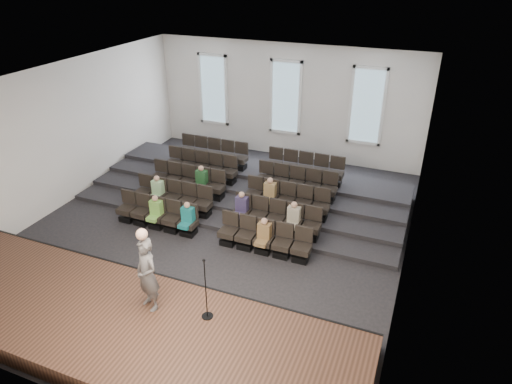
{
  "coord_description": "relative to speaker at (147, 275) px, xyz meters",
  "views": [
    {
      "loc": [
        6.1,
        -11.54,
        8.17
      ],
      "look_at": [
        1.23,
        0.5,
        1.42
      ],
      "focal_mm": 32.0,
      "sensor_mm": 36.0,
      "label": 1
    }
  ],
  "objects": [
    {
      "name": "wall_left",
      "position": [
        -6.48,
        4.48,
        1.04
      ],
      "size": [
        0.04,
        14.0,
        5.0
      ],
      "primitive_type": "cube",
      "color": "white",
      "rests_on": "ground"
    },
    {
      "name": "risers",
      "position": [
        -0.46,
        7.65,
        -1.27
      ],
      "size": [
        11.8,
        4.8,
        0.6
      ],
      "color": "black",
      "rests_on": "ground"
    },
    {
      "name": "wall_front",
      "position": [
        -0.46,
        -2.54,
        1.04
      ],
      "size": [
        12.0,
        0.04,
        5.0
      ],
      "primitive_type": "cube",
      "color": "white",
      "rests_on": "ground"
    },
    {
      "name": "wall_back",
      "position": [
        -0.46,
        11.5,
        1.04
      ],
      "size": [
        12.0,
        0.04,
        5.0
      ],
      "primitive_type": "cube",
      "color": "white",
      "rests_on": "ground"
    },
    {
      "name": "mic_stand",
      "position": [
        1.44,
        0.2,
        -0.46
      ],
      "size": [
        0.28,
        0.28,
        1.68
      ],
      "color": "black",
      "rests_on": "stage"
    },
    {
      "name": "speaker",
      "position": [
        0.0,
        0.0,
        0.0
      ],
      "size": [
        0.83,
        0.7,
        1.93
      ],
      "primitive_type": "imported",
      "rotation": [
        0.0,
        0.0,
        -0.4
      ],
      "color": "#555250",
      "rests_on": "stage"
    },
    {
      "name": "stage",
      "position": [
        -0.46,
        -0.62,
        -1.21
      ],
      "size": [
        11.8,
        3.6,
        0.5
      ],
      "primitive_type": "cube",
      "color": "#503222",
      "rests_on": "ground"
    },
    {
      "name": "audience",
      "position": [
        -0.46,
        4.8,
        -0.65
      ],
      "size": [
        5.45,
        2.64,
        1.1
      ],
      "color": "#79BC4B",
      "rests_on": "seating_rows"
    },
    {
      "name": "ceiling",
      "position": [
        -0.46,
        4.48,
        3.55
      ],
      "size": [
        12.0,
        14.0,
        0.02
      ],
      "primitive_type": "cube",
      "color": "white",
      "rests_on": "ground"
    },
    {
      "name": "wall_right",
      "position": [
        5.56,
        4.48,
        1.04
      ],
      "size": [
        0.04,
        14.0,
        5.0
      ],
      "primitive_type": "cube",
      "color": "white",
      "rests_on": "ground"
    },
    {
      "name": "ground",
      "position": [
        -0.46,
        4.48,
        -1.46
      ],
      "size": [
        14.0,
        14.0,
        0.0
      ],
      "primitive_type": "plane",
      "color": "black",
      "rests_on": "ground"
    },
    {
      "name": "stage_lip",
      "position": [
        -0.46,
        1.15,
        -1.21
      ],
      "size": [
        11.8,
        0.06,
        0.52
      ],
      "primitive_type": "cube",
      "color": "black",
      "rests_on": "ground"
    },
    {
      "name": "windows",
      "position": [
        -0.46,
        11.43,
        1.24
      ],
      "size": [
        8.44,
        0.1,
        3.24
      ],
      "color": "white",
      "rests_on": "wall_back"
    },
    {
      "name": "seating_rows",
      "position": [
        -0.46,
        6.02,
        -0.78
      ],
      "size": [
        6.8,
        4.7,
        1.67
      ],
      "color": "black",
      "rests_on": "ground"
    }
  ]
}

